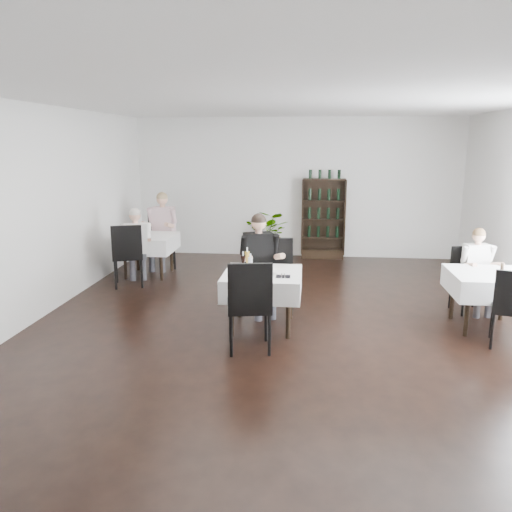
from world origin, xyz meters
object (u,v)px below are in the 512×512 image
Objects in this scene: main_table at (263,283)px; diner_main at (260,257)px; potted_tree at (270,234)px; wine_shelf at (323,220)px.

main_table is 0.61m from diner_main.
potted_tree is (-0.25, 4.20, -0.09)m from main_table.
diner_main is (0.16, -3.64, 0.33)m from potted_tree.
potted_tree is 3.66m from diner_main.
main_table is at bearing -86.60° from potted_tree.
potted_tree is at bearing -174.32° from wine_shelf.
wine_shelf is at bearing 5.68° from potted_tree.
potted_tree reaches higher than main_table.
potted_tree is (-1.15, -0.11, -0.32)m from wine_shelf.
wine_shelf reaches higher than main_table.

